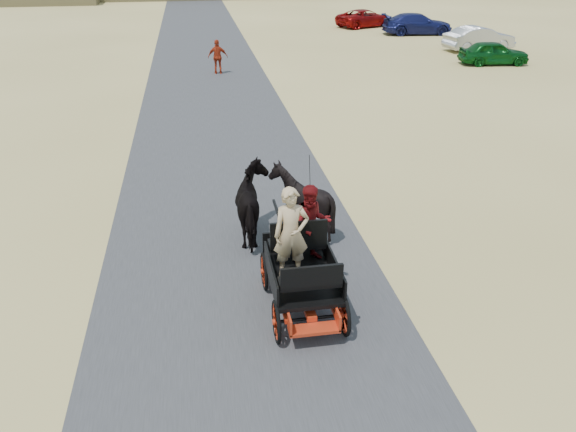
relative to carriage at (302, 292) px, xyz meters
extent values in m
plane|color=tan|center=(-1.04, -1.46, -0.36)|extent=(140.00, 140.00, 0.00)
cube|color=#38383A|center=(-1.04, -1.46, -0.35)|extent=(6.00, 140.00, 0.01)
imported|color=black|center=(-0.55, 3.00, 0.49)|extent=(0.91, 2.01, 1.70)
imported|color=black|center=(0.55, 3.00, 0.49)|extent=(1.37, 1.54, 1.70)
imported|color=tan|center=(-0.20, 0.05, 1.26)|extent=(0.66, 0.43, 1.80)
imported|color=#660C0F|center=(0.30, 0.60, 1.15)|extent=(0.77, 0.60, 1.58)
imported|color=#9A2711|center=(-0.44, 20.94, 0.50)|extent=(1.04, 0.49, 1.73)
imported|color=#0C4C19|center=(14.82, 20.76, 0.28)|extent=(3.90, 1.92, 1.28)
imported|color=#B2B2B7|center=(15.98, 24.87, 0.37)|extent=(4.60, 2.19, 1.46)
imported|color=navy|center=(14.53, 31.56, 0.37)|extent=(5.18, 2.47, 1.46)
imported|color=maroon|center=(11.88, 35.82, 0.29)|extent=(5.17, 3.76, 1.31)
camera|label=1|loc=(-1.75, -8.82, 6.15)|focal=35.00mm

